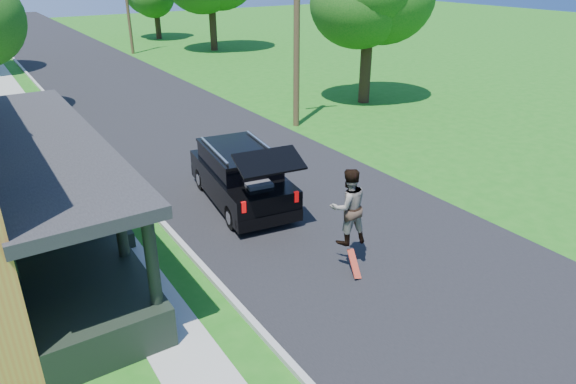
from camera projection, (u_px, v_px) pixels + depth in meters
ground at (418, 282)px, 12.15m from camera, size 140.00×140.00×0.00m
street at (143, 103)px, 27.44m from camera, size 8.00×120.00×0.02m
curb at (63, 114)px, 25.43m from camera, size 0.15×120.00×0.12m
sidewalk at (29, 119)px, 24.66m from camera, size 1.30×120.00×0.03m
black_suv at (241, 176)px, 15.79m from camera, size 2.55×5.24×2.35m
skateboarder at (348, 207)px, 12.12m from camera, size 1.05×0.89×1.91m
skateboard at (354, 264)px, 12.33m from camera, size 0.36×0.57×0.57m
utility_pole_near at (297, 22)px, 21.75m from camera, size 1.70×0.47×8.82m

